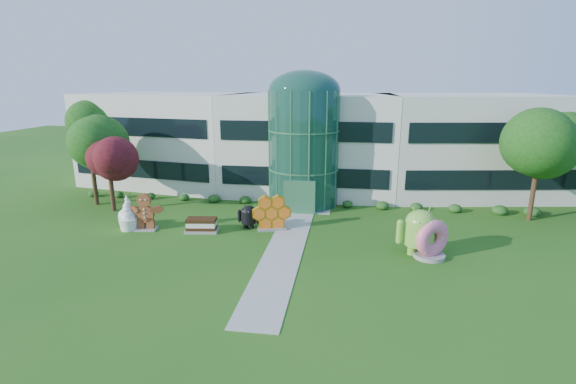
% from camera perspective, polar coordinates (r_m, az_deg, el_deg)
% --- Properties ---
extents(ground, '(140.00, 140.00, 0.00)m').
position_cam_1_polar(ground, '(25.96, -0.89, -8.99)').
color(ground, '#215114').
rests_on(ground, ground).
extents(building, '(46.00, 15.00, 9.30)m').
position_cam_1_polar(building, '(42.01, 3.09, 6.85)').
color(building, beige).
rests_on(building, ground).
extents(atrium, '(6.00, 6.00, 9.80)m').
position_cam_1_polar(atrium, '(36.07, 2.18, 5.93)').
color(atrium, '#194738').
rests_on(atrium, ground).
extents(walkway, '(2.40, 20.00, 0.04)m').
position_cam_1_polar(walkway, '(27.77, -0.22, -7.30)').
color(walkway, '#9E9E93').
rests_on(walkway, ground).
extents(tree_red, '(4.00, 4.00, 6.00)m').
position_cam_1_polar(tree_red, '(37.26, -23.13, 2.05)').
color(tree_red, '#3F0C14').
rests_on(tree_red, ground).
extents(trees_backdrop, '(52.00, 8.00, 8.40)m').
position_cam_1_polar(trees_backdrop, '(37.16, 2.34, 5.11)').
color(trees_backdrop, '#1C4010').
rests_on(trees_backdrop, ground).
extents(android_green, '(3.25, 2.38, 3.41)m').
position_cam_1_polar(android_green, '(27.11, 17.60, -4.78)').
color(android_green, '#75BA3B').
rests_on(android_green, ground).
extents(android_black, '(1.97, 1.50, 2.02)m').
position_cam_1_polar(android_black, '(30.79, -5.42, -3.14)').
color(android_black, black).
rests_on(android_black, ground).
extents(donut, '(2.63, 2.26, 2.48)m').
position_cam_1_polar(donut, '(27.00, 18.93, -6.02)').
color(donut, '#ED5A83').
rests_on(donut, ground).
extents(gingerbread, '(3.11, 1.52, 2.76)m').
position_cam_1_polar(gingerbread, '(31.93, -18.97, -2.56)').
color(gingerbread, brown).
rests_on(gingerbread, ground).
extents(ice_cream_sandwich, '(2.44, 1.44, 1.03)m').
position_cam_1_polar(ice_cream_sandwich, '(30.68, -11.73, -4.44)').
color(ice_cream_sandwich, black).
rests_on(ice_cream_sandwich, ground).
extents(honeycomb, '(3.18, 1.94, 2.35)m').
position_cam_1_polar(honeycomb, '(30.30, -2.25, -3.06)').
color(honeycomb, orange).
rests_on(honeycomb, ground).
extents(froyo, '(1.60, 1.60, 2.56)m').
position_cam_1_polar(froyo, '(32.42, -21.05, -2.67)').
color(froyo, white).
rests_on(froyo, ground).
extents(cupcake, '(1.43, 1.43, 1.35)m').
position_cam_1_polar(cupcake, '(33.45, -21.32, -3.26)').
color(cupcake, white).
rests_on(cupcake, ground).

